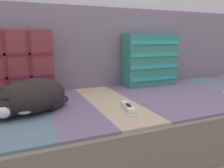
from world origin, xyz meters
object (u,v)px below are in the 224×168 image
at_px(sleeping_cat, 29,98).
at_px(game_remote_far, 128,107).
at_px(throw_pillow_quilted, 18,65).
at_px(couch, 141,128).
at_px(throw_pillow_striped, 150,60).

height_order(sleeping_cat, game_remote_far, sleeping_cat).
bearing_deg(sleeping_cat, game_remote_far, -14.10).
xyz_separation_m(throw_pillow_quilted, game_remote_far, (0.46, -0.42, -0.18)).
height_order(couch, throw_pillow_quilted, throw_pillow_quilted).
bearing_deg(couch, sleeping_cat, -172.27).
bearing_deg(sleeping_cat, throw_pillow_striped, 21.14).
height_order(couch, throw_pillow_striped, throw_pillow_striped).
relative_size(throw_pillow_striped, sleeping_cat, 1.07).
xyz_separation_m(couch, throw_pillow_quilted, (-0.65, 0.23, 0.39)).
xyz_separation_m(couch, sleeping_cat, (-0.62, -0.08, 0.28)).
relative_size(throw_pillow_striped, game_remote_far, 1.90).
relative_size(couch, throw_pillow_striped, 5.56).
distance_m(throw_pillow_striped, sleeping_cat, 0.87).
bearing_deg(couch, game_remote_far, -134.98).
bearing_deg(game_remote_far, throw_pillow_striped, 47.77).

